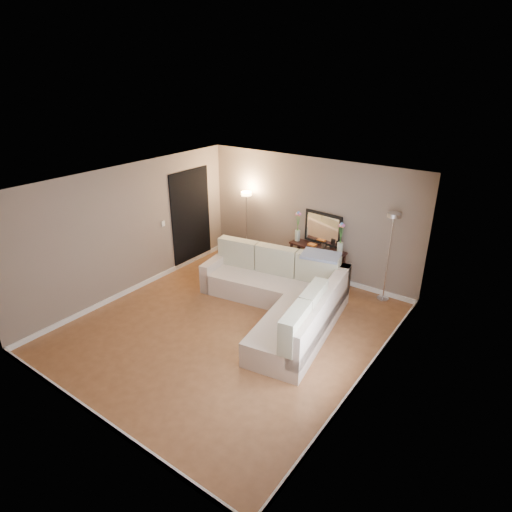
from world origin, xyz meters
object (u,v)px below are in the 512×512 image
Objects in this scene: sectional_sofa at (282,294)px; floor_lamp_unlit at (391,240)px; floor_lamp_lit at (247,213)px; console_table at (313,261)px.

floor_lamp_unlit is at bearing 48.55° from sectional_sofa.
floor_lamp_lit reaches higher than sectional_sofa.
floor_lamp_lit reaches higher than console_table.
console_table is 1.94m from floor_lamp_lit.
sectional_sofa is at bearing -83.08° from console_table.
console_table is at bearing 0.29° from floor_lamp_lit.
floor_lamp_lit is at bearing -179.71° from console_table.
console_table is at bearing -179.30° from floor_lamp_unlit.
sectional_sofa is 1.93× the size of floor_lamp_lit.
floor_lamp_unlit is (1.58, 0.02, 0.84)m from console_table.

